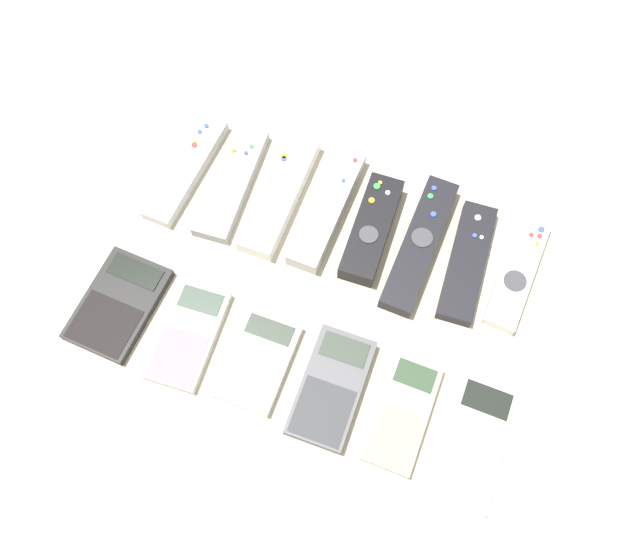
{
  "coord_description": "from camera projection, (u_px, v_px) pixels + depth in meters",
  "views": [
    {
      "loc": [
        0.11,
        -0.26,
        0.75
      ],
      "look_at": [
        0.0,
        0.02,
        0.01
      ],
      "focal_mm": 35.0,
      "sensor_mm": 36.0,
      "label": 1
    }
  ],
  "objects": [
    {
      "name": "remote_3",
      "position": [
        327.0,
        208.0,
        0.84
      ],
      "size": [
        0.05,
        0.19,
        0.03
      ],
      "rotation": [
        0.0,
        0.0,
        -0.03
      ],
      "color": "#B7B7BC",
      "rests_on": "ground_plane"
    },
    {
      "name": "calculator_1",
      "position": [
        188.0,
        335.0,
        0.78
      ],
      "size": [
        0.07,
        0.14,
        0.01
      ],
      "rotation": [
        0.0,
        0.0,
        0.05
      ],
      "color": "#B2B2B7",
      "rests_on": "ground_plane"
    },
    {
      "name": "calculator_2",
      "position": [
        258.0,
        361.0,
        0.77
      ],
      "size": [
        0.08,
        0.12,
        0.02
      ],
      "rotation": [
        0.0,
        0.0,
        -0.0
      ],
      "color": "silver",
      "rests_on": "ground_plane"
    },
    {
      "name": "ground_plane",
      "position": [
        313.0,
        301.0,
        0.81
      ],
      "size": [
        3.0,
        3.0,
        0.0
      ],
      "primitive_type": "plane",
      "color": "#B2A88E"
    },
    {
      "name": "remote_7",
      "position": [
        517.0,
        273.0,
        0.81
      ],
      "size": [
        0.05,
        0.17,
        0.02
      ],
      "rotation": [
        0.0,
        0.0,
        -0.07
      ],
      "color": "white",
      "rests_on": "ground_plane"
    },
    {
      "name": "calculator_4",
      "position": [
        402.0,
        413.0,
        0.74
      ],
      "size": [
        0.06,
        0.14,
        0.02
      ],
      "rotation": [
        0.0,
        0.0,
        -0.02
      ],
      "color": "beige",
      "rests_on": "ground_plane"
    },
    {
      "name": "remote_0",
      "position": [
        186.0,
        169.0,
        0.87
      ],
      "size": [
        0.05,
        0.18,
        0.02
      ],
      "rotation": [
        0.0,
        0.0,
        -0.05
      ],
      "color": "silver",
      "rests_on": "ground_plane"
    },
    {
      "name": "remote_5",
      "position": [
        420.0,
        244.0,
        0.82
      ],
      "size": [
        0.05,
        0.2,
        0.02
      ],
      "rotation": [
        0.0,
        0.0,
        -0.04
      ],
      "color": "black",
      "rests_on": "ground_plane"
    },
    {
      "name": "calculator_0",
      "position": [
        119.0,
        304.0,
        0.8
      ],
      "size": [
        0.09,
        0.14,
        0.01
      ],
      "rotation": [
        0.0,
        0.0,
        -0.05
      ],
      "color": "black",
      "rests_on": "ground_plane"
    },
    {
      "name": "calculator_5",
      "position": [
        474.0,
        441.0,
        0.73
      ],
      "size": [
        0.07,
        0.15,
        0.01
      ],
      "rotation": [
        0.0,
        0.0,
        -0.02
      ],
      "color": "silver",
      "rests_on": "ground_plane"
    },
    {
      "name": "remote_4",
      "position": [
        372.0,
        229.0,
        0.83
      ],
      "size": [
        0.05,
        0.15,
        0.03
      ],
      "rotation": [
        0.0,
        0.0,
        0.03
      ],
      "color": "black",
      "rests_on": "ground_plane"
    },
    {
      "name": "remote_2",
      "position": [
        280.0,
        194.0,
        0.85
      ],
      "size": [
        0.05,
        0.19,
        0.03
      ],
      "rotation": [
        0.0,
        0.0,
        0.0
      ],
      "color": "white",
      "rests_on": "ground_plane"
    },
    {
      "name": "remote_6",
      "position": [
        467.0,
        262.0,
        0.82
      ],
      "size": [
        0.05,
        0.17,
        0.02
      ],
      "rotation": [
        0.0,
        0.0,
        0.05
      ],
      "color": "black",
      "rests_on": "ground_plane"
    },
    {
      "name": "remote_1",
      "position": [
        232.0,
        182.0,
        0.86
      ],
      "size": [
        0.06,
        0.18,
        0.02
      ],
      "rotation": [
        0.0,
        0.0,
        0.06
      ],
      "color": "gray",
      "rests_on": "ground_plane"
    },
    {
      "name": "calculator_3",
      "position": [
        331.0,
        387.0,
        0.75
      ],
      "size": [
        0.07,
        0.14,
        0.02
      ],
      "rotation": [
        0.0,
        0.0,
        0.01
      ],
      "color": "#4C4C51",
      "rests_on": "ground_plane"
    }
  ]
}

